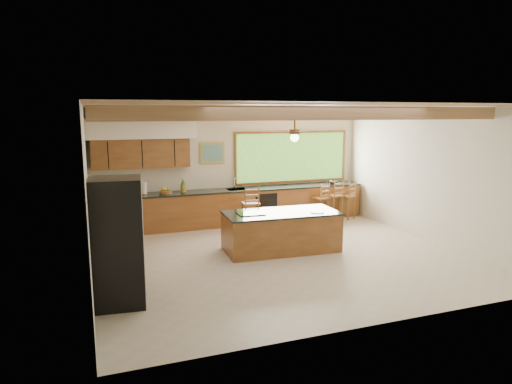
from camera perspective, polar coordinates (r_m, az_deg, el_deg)
name	(u,v)px	position (r m, az deg, el deg)	size (l,w,h in m)	color
ground	(281,256)	(9.35, 3.13, -8.00)	(7.20, 7.20, 0.00)	#C0B49F
room_shell	(262,145)	(9.46, 0.74, 5.91)	(7.27, 6.54, 3.02)	beige
counter_run	(210,212)	(11.29, -5.78, -2.47)	(7.12, 3.10, 1.25)	brown
island	(281,231)	(9.62, 3.13, -4.90)	(2.43, 1.25, 0.85)	brown
refrigerator	(117,242)	(7.13, -16.94, -6.02)	(0.83, 0.81, 1.94)	black
bar_stool_a	(251,204)	(11.07, -0.59, -1.53)	(0.46, 0.46, 1.15)	brown
bar_stool_b	(322,199)	(12.23, 8.21, -0.83)	(0.46, 0.46, 1.04)	brown
bar_stool_c	(335,196)	(12.42, 9.89, -0.51)	(0.48, 0.48, 1.11)	brown
bar_stool_d	(348,196)	(12.63, 11.44, -0.55)	(0.50, 0.50, 1.06)	brown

